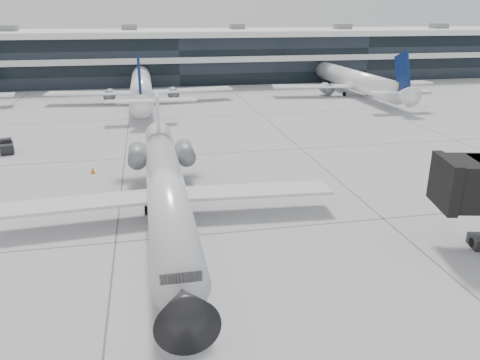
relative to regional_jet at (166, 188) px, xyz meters
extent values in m
plane|color=#9B9B9E|center=(6.24, -3.31, -2.54)|extent=(220.00, 220.00, 0.00)
cube|color=black|center=(6.24, 78.69, 2.46)|extent=(170.00, 22.00, 10.00)
cylinder|color=silver|center=(0.00, -0.94, -0.08)|extent=(2.96, 25.72, 2.89)
cone|color=black|center=(0.04, -15.29, -0.08)|extent=(2.90, 3.01, 2.89)
cone|color=silver|center=(-0.03, 13.64, 0.24)|extent=(2.76, 3.44, 2.75)
cube|color=silver|center=(-6.97, 0.12, -0.83)|extent=(11.96, 3.63, 0.24)
cube|color=silver|center=(6.96, 0.15, -0.83)|extent=(11.95, 3.57, 0.24)
cylinder|color=slate|center=(-2.16, 7.85, 0.35)|extent=(1.62, 3.65, 1.61)
cylinder|color=slate|center=(2.12, 7.86, 0.35)|extent=(1.62, 3.65, 1.61)
cube|color=silver|center=(-0.03, 12.99, 2.49)|extent=(0.31, 2.79, 4.82)
cube|color=silver|center=(-0.03, 13.42, 4.21)|extent=(7.72, 1.73, 0.17)
cylinder|color=black|center=(0.03, -11.12, -2.24)|extent=(0.19, 0.60, 0.60)
cylinder|color=black|center=(-1.61, 1.20, -2.20)|extent=(0.26, 0.69, 0.69)
cylinder|color=black|center=(1.60, 1.21, -2.20)|extent=(0.26, 0.69, 0.69)
cube|color=black|center=(18.95, -8.50, 2.05)|extent=(3.53, 4.03, 3.06)
cone|color=orange|center=(-6.66, 12.24, -2.23)|extent=(0.40, 0.40, 0.63)
cube|color=orange|center=(-6.66, 12.24, -2.53)|extent=(0.52, 0.52, 0.03)
cube|color=black|center=(-16.80, 21.63, -1.95)|extent=(1.96, 2.65, 0.97)
cube|color=black|center=(-16.93, 22.15, -1.30)|extent=(1.40, 1.24, 0.54)
cylinder|color=black|center=(-17.59, 22.31, -2.31)|extent=(0.31, 0.51, 0.48)
cylinder|color=black|center=(-16.44, 22.61, -2.31)|extent=(0.31, 0.51, 0.48)
cylinder|color=black|center=(-17.15, 20.64, -2.31)|extent=(0.31, 0.51, 0.48)
cylinder|color=black|center=(-16.00, 20.94, -2.31)|extent=(0.31, 0.51, 0.48)
camera|label=1|loc=(-1.02, -33.27, 12.39)|focal=35.00mm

